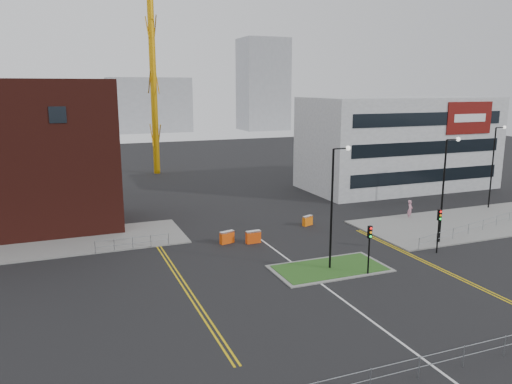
# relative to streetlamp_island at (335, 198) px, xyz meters

# --- Properties ---
(ground) EXTENTS (200.00, 200.00, 0.00)m
(ground) POSITION_rel_streetlamp_island_xyz_m (-2.22, -8.00, -5.41)
(ground) COLOR black
(ground) RESTS_ON ground
(pavement_left) EXTENTS (28.00, 8.00, 0.12)m
(pavement_left) POSITION_rel_streetlamp_island_xyz_m (-22.22, 14.00, -5.35)
(pavement_left) COLOR slate
(pavement_left) RESTS_ON ground
(pavement_right) EXTENTS (24.00, 10.00, 0.12)m
(pavement_right) POSITION_rel_streetlamp_island_xyz_m (19.78, 6.00, -5.35)
(pavement_right) COLOR slate
(pavement_right) RESTS_ON ground
(island_kerb) EXTENTS (8.60, 4.60, 0.08)m
(island_kerb) POSITION_rel_streetlamp_island_xyz_m (-0.22, 0.00, -5.37)
(island_kerb) COLOR slate
(island_kerb) RESTS_ON ground
(grass_island) EXTENTS (8.00, 4.00, 0.12)m
(grass_island) POSITION_rel_streetlamp_island_xyz_m (-0.22, 0.00, -5.35)
(grass_island) COLOR #244F1A
(grass_island) RESTS_ON ground
(office_block) EXTENTS (25.00, 12.20, 12.00)m
(office_block) POSITION_rel_streetlamp_island_xyz_m (23.79, 23.97, 0.59)
(office_block) COLOR #A7A9AC
(office_block) RESTS_ON ground
(streetlamp_island) EXTENTS (1.46, 0.36, 9.18)m
(streetlamp_island) POSITION_rel_streetlamp_island_xyz_m (0.00, 0.00, 0.00)
(streetlamp_island) COLOR black
(streetlamp_island) RESTS_ON ground
(streetlamp_right_near) EXTENTS (1.46, 0.36, 9.18)m
(streetlamp_right_near) POSITION_rel_streetlamp_island_xyz_m (12.00, 2.00, 0.00)
(streetlamp_right_near) COLOR black
(streetlamp_right_near) RESTS_ON ground
(streetlamp_right_far) EXTENTS (1.46, 0.36, 9.18)m
(streetlamp_right_far) POSITION_rel_streetlamp_island_xyz_m (26.00, 10.00, 0.00)
(streetlamp_right_far) COLOR black
(streetlamp_right_far) RESTS_ON ground
(traffic_light_island) EXTENTS (0.28, 0.33, 3.65)m
(traffic_light_island) POSITION_rel_streetlamp_island_xyz_m (1.78, -2.02, -2.85)
(traffic_light_island) COLOR black
(traffic_light_island) RESTS_ON ground
(traffic_light_right) EXTENTS (0.28, 0.33, 3.65)m
(traffic_light_right) POSITION_rel_streetlamp_island_xyz_m (9.78, -0.02, -2.85)
(traffic_light_right) COLOR black
(traffic_light_right) RESTS_ON ground
(railing_front) EXTENTS (24.05, 0.05, 1.10)m
(railing_front) POSITION_rel_streetlamp_island_xyz_m (-2.22, -14.00, -4.63)
(railing_front) COLOR gray
(railing_front) RESTS_ON ground
(railing_left) EXTENTS (6.05, 0.05, 1.10)m
(railing_left) POSITION_rel_streetlamp_island_xyz_m (-13.22, 10.00, -4.67)
(railing_left) COLOR gray
(railing_left) RESTS_ON ground
(railing_right) EXTENTS (19.05, 5.05, 1.10)m
(railing_right) POSITION_rel_streetlamp_island_xyz_m (18.28, 3.50, -4.63)
(railing_right) COLOR gray
(railing_right) RESTS_ON ground
(centre_line) EXTENTS (0.15, 30.00, 0.01)m
(centre_line) POSITION_rel_streetlamp_island_xyz_m (-2.22, -6.00, -5.41)
(centre_line) COLOR silver
(centre_line) RESTS_ON ground
(yellow_left_a) EXTENTS (0.12, 24.00, 0.01)m
(yellow_left_a) POSITION_rel_streetlamp_island_xyz_m (-11.22, 2.00, -5.41)
(yellow_left_a) COLOR gold
(yellow_left_a) RESTS_ON ground
(yellow_left_b) EXTENTS (0.12, 24.00, 0.01)m
(yellow_left_b) POSITION_rel_streetlamp_island_xyz_m (-10.92, 2.00, -5.41)
(yellow_left_b) COLOR gold
(yellow_left_b) RESTS_ON ground
(yellow_right_a) EXTENTS (0.12, 20.00, 0.01)m
(yellow_right_a) POSITION_rel_streetlamp_island_xyz_m (7.28, -2.00, -5.41)
(yellow_right_a) COLOR gold
(yellow_right_a) RESTS_ON ground
(yellow_right_b) EXTENTS (0.12, 20.00, 0.01)m
(yellow_right_b) POSITION_rel_streetlamp_island_xyz_m (7.58, -2.00, -5.41)
(yellow_right_b) COLOR gold
(yellow_right_b) RESTS_ON ground
(skyline_b) EXTENTS (24.00, 12.00, 16.00)m
(skyline_b) POSITION_rel_streetlamp_island_xyz_m (7.78, 122.00, 2.59)
(skyline_b) COLOR gray
(skyline_b) RESTS_ON ground
(skyline_c) EXTENTS (14.00, 12.00, 28.00)m
(skyline_c) POSITION_rel_streetlamp_island_xyz_m (42.78, 117.00, 8.59)
(skyline_c) COLOR gray
(skyline_c) RESTS_ON ground
(skyline_d) EXTENTS (30.00, 12.00, 12.00)m
(skyline_d) POSITION_rel_streetlamp_island_xyz_m (-10.22, 132.00, 0.59)
(skyline_d) COLOR gray
(skyline_d) RESTS_ON ground
(pedestrian) EXTENTS (0.85, 0.79, 1.95)m
(pedestrian) POSITION_rel_streetlamp_island_xyz_m (14.74, 9.67, -4.44)
(pedestrian) COLOR pink
(pedestrian) RESTS_ON ground
(barrier_left) EXTENTS (1.33, 0.50, 1.10)m
(barrier_left) POSITION_rel_streetlamp_island_xyz_m (-3.22, 8.00, -4.82)
(barrier_left) COLOR #E9490C
(barrier_left) RESTS_ON ground
(barrier_mid) EXTENTS (1.36, 0.76, 1.08)m
(barrier_mid) POSITION_rel_streetlamp_island_xyz_m (-5.37, 8.77, -4.82)
(barrier_mid) COLOR #F5520D
(barrier_mid) RESTS_ON ground
(barrier_right) EXTENTS (1.21, 0.79, 0.97)m
(barrier_right) POSITION_rel_streetlamp_island_xyz_m (3.78, 11.28, -4.89)
(barrier_right) COLOR orange
(barrier_right) RESTS_ON ground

